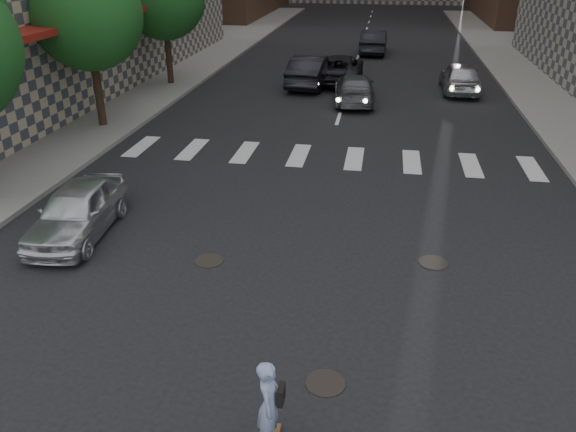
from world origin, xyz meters
name	(u,v)px	position (x,y,z in m)	size (l,w,h in m)	color
ground	(282,296)	(0.00, 0.00, 0.00)	(160.00, 160.00, 0.00)	black
sidewalk_left	(94,77)	(-14.50, 20.00, 0.07)	(13.00, 80.00, 0.15)	gray
tree_b	(89,9)	(-9.45, 11.14, 4.65)	(4.20, 4.20, 6.60)	#382619
manhole_a	(325,383)	(1.20, -2.50, 0.01)	(0.70, 0.70, 0.02)	black
manhole_b	(209,261)	(-2.00, 1.20, 0.01)	(0.70, 0.70, 0.02)	black
manhole_c	(433,262)	(3.30, 2.00, 0.01)	(0.70, 0.70, 0.02)	black
skateboarder	(270,405)	(0.53, -4.00, 0.84)	(0.39, 0.80, 1.59)	brown
silver_sedan	(78,211)	(-5.71, 2.00, 0.67)	(1.59, 3.96, 1.35)	silver
traffic_car_a	(311,71)	(-2.03, 20.00, 0.82)	(1.73, 4.98, 1.64)	black
traffic_car_b	(355,89)	(0.50, 16.93, 0.67)	(1.86, 4.59, 1.33)	#55585C
traffic_car_c	(339,69)	(-0.60, 21.19, 0.75)	(2.49, 5.39, 1.50)	black
traffic_car_d	(460,77)	(5.69, 20.00, 0.77)	(1.81, 4.50, 1.53)	#B1B3B9
traffic_car_e	(374,42)	(0.97, 30.88, 0.80)	(1.70, 4.86, 1.60)	black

